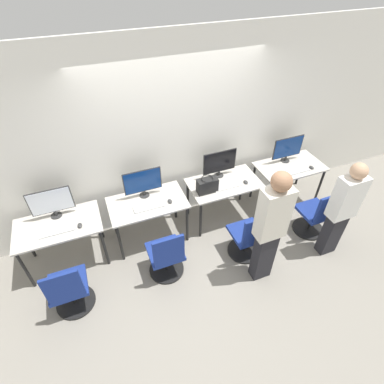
{
  "coord_description": "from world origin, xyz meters",
  "views": [
    {
      "loc": [
        -1.15,
        -2.8,
        3.55
      ],
      "look_at": [
        0.0,
        0.13,
        0.87
      ],
      "focal_mm": 28.0,
      "sensor_mm": 36.0,
      "label": 1
    }
  ],
  "objects_px": {
    "keyboard_right": "(227,186)",
    "monitor_far_right": "(288,148)",
    "keyboard_far_left": "(57,230)",
    "keyboard_left": "(149,206)",
    "mouse_far_right": "(312,167)",
    "office_chair_far_right": "(316,216)",
    "office_chair_right": "(248,238)",
    "mouse_far_left": "(80,225)",
    "monitor_left": "(143,182)",
    "monitor_far_left": "(51,202)",
    "monitor_right": "(220,163)",
    "person_far_right": "(342,209)",
    "office_chair_far_left": "(70,291)",
    "mouse_right": "(246,182)",
    "handbag": "(207,185)",
    "person_right": "(271,226)",
    "mouse_left": "(170,201)",
    "keyboard_far_right": "(296,171)",
    "office_chair_left": "(166,257)"
  },
  "relations": [
    {
      "from": "monitor_far_left",
      "to": "keyboard_far_left",
      "type": "distance_m",
      "value": 0.37
    },
    {
      "from": "keyboard_left",
      "to": "keyboard_right",
      "type": "distance_m",
      "value": 1.2
    },
    {
      "from": "monitor_far_right",
      "to": "handbag",
      "type": "distance_m",
      "value": 1.55
    },
    {
      "from": "keyboard_right",
      "to": "person_far_right",
      "type": "distance_m",
      "value": 1.57
    },
    {
      "from": "mouse_far_left",
      "to": "monitor_left",
      "type": "relative_size",
      "value": 0.17
    },
    {
      "from": "mouse_left",
      "to": "office_chair_left",
      "type": "bearing_deg",
      "value": -113.75
    },
    {
      "from": "mouse_far_left",
      "to": "mouse_right",
      "type": "distance_m",
      "value": 2.42
    },
    {
      "from": "keyboard_left",
      "to": "monitor_far_right",
      "type": "height_order",
      "value": "monitor_far_right"
    },
    {
      "from": "keyboard_left",
      "to": "monitor_far_right",
      "type": "xyz_separation_m",
      "value": [
        2.4,
        0.26,
        0.23
      ]
    },
    {
      "from": "office_chair_left",
      "to": "person_far_right",
      "type": "relative_size",
      "value": 0.56
    },
    {
      "from": "monitor_far_left",
      "to": "office_chair_right",
      "type": "xyz_separation_m",
      "value": [
        2.39,
        -1.02,
        -0.61
      ]
    },
    {
      "from": "monitor_left",
      "to": "handbag",
      "type": "height_order",
      "value": "monitor_left"
    },
    {
      "from": "keyboard_left",
      "to": "person_right",
      "type": "xyz_separation_m",
      "value": [
        1.2,
        -1.1,
        0.23
      ]
    },
    {
      "from": "keyboard_far_right",
      "to": "keyboard_far_left",
      "type": "bearing_deg",
      "value": 179.24
    },
    {
      "from": "mouse_far_left",
      "to": "keyboard_left",
      "type": "xyz_separation_m",
      "value": [
        0.92,
        0.03,
        -0.01
      ]
    },
    {
      "from": "keyboard_far_left",
      "to": "keyboard_left",
      "type": "height_order",
      "value": "same"
    },
    {
      "from": "office_chair_far_right",
      "to": "person_far_right",
      "type": "bearing_deg",
      "value": -94.77
    },
    {
      "from": "keyboard_far_right",
      "to": "handbag",
      "type": "xyz_separation_m",
      "value": [
        -1.52,
        0.06,
        0.11
      ]
    },
    {
      "from": "keyboard_right",
      "to": "mouse_far_right",
      "type": "height_order",
      "value": "mouse_far_right"
    },
    {
      "from": "monitor_right",
      "to": "handbag",
      "type": "height_order",
      "value": "monitor_right"
    },
    {
      "from": "mouse_far_right",
      "to": "person_far_right",
      "type": "height_order",
      "value": "person_far_right"
    },
    {
      "from": "monitor_far_left",
      "to": "mouse_far_left",
      "type": "xyz_separation_m",
      "value": [
        0.27,
        -0.31,
        -0.22
      ]
    },
    {
      "from": "person_right",
      "to": "mouse_left",
      "type": "bearing_deg",
      "value": 129.64
    },
    {
      "from": "mouse_far_left",
      "to": "keyboard_right",
      "type": "relative_size",
      "value": 0.21
    },
    {
      "from": "keyboard_left",
      "to": "office_chair_far_right",
      "type": "xyz_separation_m",
      "value": [
        2.35,
        -0.72,
        -0.38
      ]
    },
    {
      "from": "mouse_far_right",
      "to": "office_chair_far_right",
      "type": "bearing_deg",
      "value": -115.98
    },
    {
      "from": "mouse_far_right",
      "to": "mouse_right",
      "type": "bearing_deg",
      "value": 177.28
    },
    {
      "from": "keyboard_far_left",
      "to": "office_chair_far_right",
      "type": "bearing_deg",
      "value": -11.42
    },
    {
      "from": "person_far_right",
      "to": "person_right",
      "type": "bearing_deg",
      "value": -179.57
    },
    {
      "from": "monitor_right",
      "to": "person_far_right",
      "type": "height_order",
      "value": "person_far_right"
    },
    {
      "from": "monitor_far_left",
      "to": "mouse_far_left",
      "type": "distance_m",
      "value": 0.47
    },
    {
      "from": "office_chair_far_left",
      "to": "office_chair_right",
      "type": "height_order",
      "value": "same"
    },
    {
      "from": "mouse_far_right",
      "to": "keyboard_right",
      "type": "bearing_deg",
      "value": 176.72
    },
    {
      "from": "office_chair_right",
      "to": "office_chair_far_right",
      "type": "distance_m",
      "value": 1.16
    },
    {
      "from": "mouse_left",
      "to": "keyboard_far_right",
      "type": "height_order",
      "value": "mouse_left"
    },
    {
      "from": "monitor_left",
      "to": "person_right",
      "type": "xyz_separation_m",
      "value": [
        1.2,
        -1.36,
        -0.0
      ]
    },
    {
      "from": "mouse_far_left",
      "to": "keyboard_far_left",
      "type": "bearing_deg",
      "value": 175.45
    },
    {
      "from": "office_chair_far_right",
      "to": "mouse_far_right",
      "type": "bearing_deg",
      "value": 64.02
    },
    {
      "from": "mouse_far_left",
      "to": "office_chair_far_left",
      "type": "relative_size",
      "value": 0.1
    },
    {
      "from": "mouse_right",
      "to": "monitor_far_right",
      "type": "relative_size",
      "value": 0.17
    },
    {
      "from": "monitor_far_right",
      "to": "mouse_far_right",
      "type": "distance_m",
      "value": 0.49
    },
    {
      "from": "office_chair_right",
      "to": "mouse_right",
      "type": "bearing_deg",
      "value": 66.49
    },
    {
      "from": "keyboard_right",
      "to": "monitor_far_right",
      "type": "height_order",
      "value": "monitor_far_right"
    },
    {
      "from": "monitor_far_left",
      "to": "office_chair_left",
      "type": "relative_size",
      "value": 0.61
    },
    {
      "from": "mouse_far_right",
      "to": "office_chair_far_right",
      "type": "xyz_separation_m",
      "value": [
        -0.31,
        -0.64,
        -0.39
      ]
    },
    {
      "from": "monitor_left",
      "to": "office_chair_right",
      "type": "height_order",
      "value": "monitor_left"
    },
    {
      "from": "monitor_left",
      "to": "mouse_far_left",
      "type": "bearing_deg",
      "value": -162.74
    },
    {
      "from": "mouse_left",
      "to": "handbag",
      "type": "xyz_separation_m",
      "value": [
        0.58,
        0.02,
        0.1
      ]
    },
    {
      "from": "keyboard_left",
      "to": "mouse_right",
      "type": "bearing_deg",
      "value": -0.82
    },
    {
      "from": "keyboard_left",
      "to": "office_chair_far_right",
      "type": "distance_m",
      "value": 2.49
    }
  ]
}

